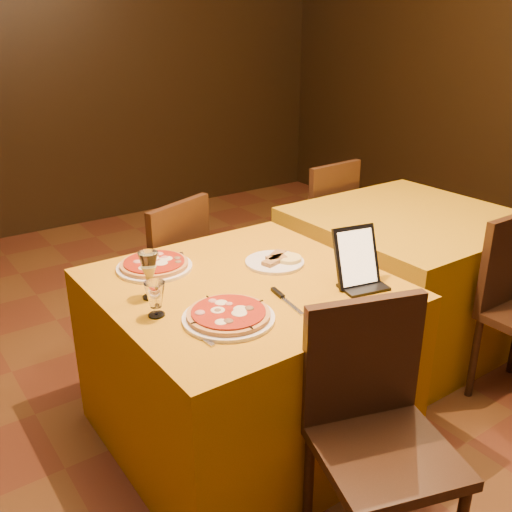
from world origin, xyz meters
TOP-DOWN VIEW (x-y plane):
  - floor at (0.00, 0.00)m, footprint 6.00×7.00m
  - wall_back at (0.00, 3.50)m, footprint 6.00×0.01m
  - main_table at (-0.01, 0.19)m, footprint 1.10×1.10m
  - side_table at (1.24, 0.39)m, footprint 1.10×1.10m
  - chair_main_near at (-0.01, -0.61)m, footprint 0.51×0.51m
  - chair_main_far at (-0.01, 1.03)m, footprint 0.61×0.61m
  - chair_side_far at (1.24, 1.21)m, footprint 0.48×0.48m
  - pizza_near at (-0.23, -0.04)m, footprint 0.33×0.33m
  - pizza_far at (-0.24, 0.53)m, footprint 0.32×0.32m
  - cutlet_dish at (0.21, 0.27)m, footprint 0.26×0.26m
  - wine_glass at (-0.37, 0.28)m, footprint 0.08×0.08m
  - water_glass at (-0.42, 0.14)m, footprint 0.06×0.06m
  - tablet at (0.35, -0.08)m, footprint 0.20×0.13m
  - knife at (0.02, -0.06)m, footprint 0.05×0.20m
  - fork_near at (-0.37, -0.09)m, footprint 0.03×0.15m
  - fork_far at (-0.09, 0.56)m, footprint 0.06×0.14m

SIDE VIEW (x-z plane):
  - floor at x=0.00m, z-range -0.01..0.00m
  - main_table at x=-0.01m, z-range 0.00..0.75m
  - side_table at x=1.24m, z-range 0.00..0.75m
  - chair_main_near at x=-0.01m, z-range 0.00..0.91m
  - chair_main_far at x=-0.01m, z-range 0.00..0.91m
  - chair_side_far at x=1.24m, z-range 0.00..0.91m
  - knife at x=0.02m, z-range 0.75..0.76m
  - fork_near at x=-0.37m, z-range 0.75..0.76m
  - fork_far at x=-0.09m, z-range 0.75..0.76m
  - cutlet_dish at x=0.21m, z-range 0.75..0.78m
  - pizza_near at x=-0.23m, z-range 0.75..0.78m
  - pizza_far at x=-0.24m, z-range 0.75..0.78m
  - water_glass at x=-0.42m, z-range 0.75..0.88m
  - wine_glass at x=-0.37m, z-range 0.75..0.94m
  - tablet at x=0.35m, z-range 0.75..0.99m
  - wall_back at x=0.00m, z-range 0.00..2.80m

